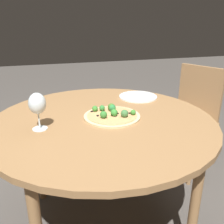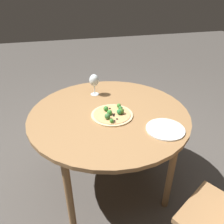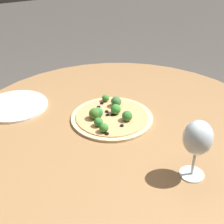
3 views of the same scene
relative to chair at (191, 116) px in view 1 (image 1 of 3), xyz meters
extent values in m
plane|color=#4C4742|center=(-0.88, -0.48, -0.47)|extent=(12.00, 12.00, 0.00)
cylinder|color=olive|center=(-0.88, -0.48, 0.26)|extent=(1.21, 1.21, 0.03)
cylinder|color=olive|center=(-0.50, -0.86, -0.11)|extent=(0.05, 0.05, 0.71)
cylinder|color=olive|center=(-1.26, -0.11, -0.11)|extent=(0.05, 0.05, 0.71)
cylinder|color=olive|center=(-0.50, -0.11, -0.11)|extent=(0.05, 0.05, 0.71)
cube|color=#997047|center=(-0.06, -0.03, -0.06)|extent=(0.54, 0.54, 0.04)
cube|color=#997047|center=(0.10, 0.06, 0.18)|extent=(0.21, 0.35, 0.45)
cylinder|color=#997047|center=(-0.29, 0.03, -0.27)|extent=(0.04, 0.04, 0.39)
cylinder|color=#997047|center=(-0.13, -0.26, -0.27)|extent=(0.04, 0.04, 0.39)
cylinder|color=#997047|center=(0.01, 0.20, -0.27)|extent=(0.04, 0.04, 0.39)
cylinder|color=#997047|center=(0.17, -0.10, -0.27)|extent=(0.04, 0.04, 0.39)
cylinder|color=#DBBC89|center=(-0.82, -0.48, 0.27)|extent=(0.31, 0.31, 0.01)
cylinder|color=tan|center=(-0.82, -0.48, 0.28)|extent=(0.27, 0.27, 0.00)
sphere|color=#3D6F3A|center=(-0.77, -0.53, 0.30)|extent=(0.04, 0.04, 0.04)
sphere|color=#3B802F|center=(-0.71, -0.51, 0.30)|extent=(0.03, 0.03, 0.03)
sphere|color=#347730|center=(-0.88, -0.51, 0.30)|extent=(0.04, 0.04, 0.04)
sphere|color=#3F6E25|center=(-0.81, -0.41, 0.30)|extent=(0.04, 0.04, 0.04)
sphere|color=#378533|center=(-0.82, -0.50, 0.30)|extent=(0.04, 0.04, 0.04)
sphere|color=#3A7E2F|center=(-0.90, -0.40, 0.30)|extent=(0.03, 0.03, 0.03)
sphere|color=#327833|center=(-0.86, -0.40, 0.30)|extent=(0.03, 0.03, 0.03)
sphere|color=#2D7A3A|center=(-0.81, -0.42, 0.30)|extent=(0.04, 0.04, 0.04)
cylinder|color=black|center=(-0.81, -0.46, 0.29)|extent=(0.01, 0.01, 0.00)
cylinder|color=black|center=(-0.79, -0.47, 0.29)|extent=(0.01, 0.01, 0.00)
cylinder|color=black|center=(-0.81, -0.50, 0.29)|extent=(0.01, 0.01, 0.00)
cylinder|color=black|center=(-0.82, -0.48, 0.29)|extent=(0.01, 0.01, 0.00)
cylinder|color=black|center=(-0.90, -0.47, 0.29)|extent=(0.01, 0.01, 0.00)
cylinder|color=black|center=(-0.74, -0.46, 0.29)|extent=(0.01, 0.01, 0.00)
cylinder|color=black|center=(-0.92, -0.40, 0.29)|extent=(0.01, 0.01, 0.00)
cylinder|color=black|center=(-0.73, -0.49, 0.29)|extent=(0.01, 0.01, 0.00)
cylinder|color=black|center=(-0.82, -0.49, 0.29)|extent=(0.01, 0.01, 0.00)
cylinder|color=silver|center=(-1.21, -0.53, 0.27)|extent=(0.07, 0.07, 0.00)
cylinder|color=silver|center=(-1.21, -0.53, 0.31)|extent=(0.01, 0.01, 0.08)
ellipsoid|color=silver|center=(-1.21, -0.53, 0.40)|extent=(0.08, 0.08, 0.10)
cylinder|color=silver|center=(-0.56, -0.18, 0.27)|extent=(0.26, 0.26, 0.01)
camera|label=1|loc=(-1.17, -1.70, 0.79)|focal=40.00mm
camera|label=2|loc=(0.51, -0.83, 1.12)|focal=35.00mm
camera|label=3|loc=(-1.70, 0.01, 0.90)|focal=50.00mm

